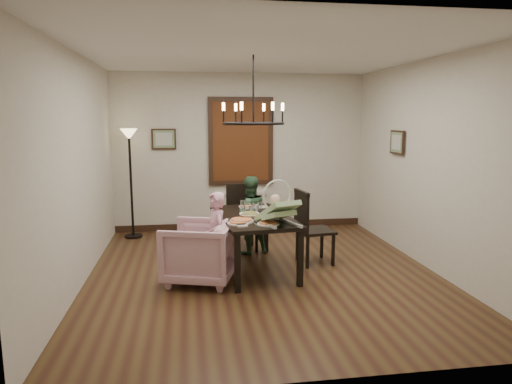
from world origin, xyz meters
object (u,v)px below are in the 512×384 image
object	(u,v)px
chair_right	(315,226)
drinking_glass	(252,208)
dining_table	(253,222)
armchair	(199,252)
elderly_woman	(216,244)
chair_far	(243,217)
floor_lamp	(131,185)
baby_bouncer	(278,209)
seated_man	(249,222)

from	to	relation	value
chair_right	drinking_glass	xyz separation A→B (m)	(-0.90, -0.02, 0.29)
dining_table	armchair	size ratio (longest dim) A/B	2.01
elderly_woman	drinking_glass	xyz separation A→B (m)	(0.52, 0.46, 0.36)
chair_far	floor_lamp	size ratio (longest dim) A/B	0.56
armchair	drinking_glass	bearing A→B (deg)	139.82
dining_table	baby_bouncer	bearing A→B (deg)	-74.86
dining_table	baby_bouncer	size ratio (longest dim) A/B	2.95
armchair	seated_man	xyz separation A→B (m)	(0.77, 1.08, 0.11)
dining_table	floor_lamp	world-z (taller)	floor_lamp
armchair	baby_bouncer	size ratio (longest dim) A/B	1.47
chair_far	seated_man	size ratio (longest dim) A/B	1.04
chair_right	seated_man	xyz separation A→B (m)	(-0.85, 0.60, -0.04)
baby_bouncer	seated_man	bearing A→B (deg)	78.15
baby_bouncer	drinking_glass	xyz separation A→B (m)	(-0.22, 0.68, -0.11)
chair_right	floor_lamp	distance (m)	3.27
seated_man	drinking_glass	xyz separation A→B (m)	(-0.05, -0.61, 0.34)
chair_right	floor_lamp	xyz separation A→B (m)	(-2.69, 1.82, 0.37)
chair_right	baby_bouncer	world-z (taller)	baby_bouncer
seated_man	floor_lamp	distance (m)	2.25
seated_man	baby_bouncer	distance (m)	1.38
chair_far	elderly_woman	bearing A→B (deg)	-113.62
chair_right	elderly_woman	distance (m)	1.49
armchair	floor_lamp	xyz separation A→B (m)	(-1.07, 2.31, 0.52)
chair_far	armchair	world-z (taller)	chair_far
chair_far	floor_lamp	bearing A→B (deg)	147.31
elderly_woman	dining_table	bearing A→B (deg)	110.81
elderly_woman	floor_lamp	world-z (taller)	floor_lamp
armchair	baby_bouncer	xyz separation A→B (m)	(0.94, -0.21, 0.55)
dining_table	chair_far	world-z (taller)	chair_far
dining_table	chair_right	size ratio (longest dim) A/B	1.60
dining_table	elderly_woman	distance (m)	0.65
chair_far	elderly_woman	distance (m)	1.38
seated_man	floor_lamp	xyz separation A→B (m)	(-1.84, 1.23, 0.41)
chair_far	chair_right	bearing A→B (deg)	-44.21
chair_far	baby_bouncer	size ratio (longest dim) A/B	1.77
drinking_glass	floor_lamp	xyz separation A→B (m)	(-1.79, 1.84, 0.08)
dining_table	elderly_woman	size ratio (longest dim) A/B	1.81
dining_table	seated_man	xyz separation A→B (m)	(0.04, 0.75, -0.18)
armchair	elderly_woman	world-z (taller)	elderly_woman
seated_man	floor_lamp	size ratio (longest dim) A/B	0.54
armchair	drinking_glass	world-z (taller)	drinking_glass
seated_man	armchair	bearing A→B (deg)	39.63
elderly_woman	floor_lamp	distance (m)	2.67
dining_table	elderly_woman	xyz separation A→B (m)	(-0.52, -0.33, -0.20)
dining_table	drinking_glass	xyz separation A→B (m)	(-0.00, 0.13, 0.16)
dining_table	elderly_woman	bearing A→B (deg)	-154.16
elderly_woman	drinking_glass	size ratio (longest dim) A/B	6.19
baby_bouncer	drinking_glass	bearing A→B (deg)	88.53
armchair	floor_lamp	distance (m)	2.60
armchair	drinking_glass	distance (m)	0.97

